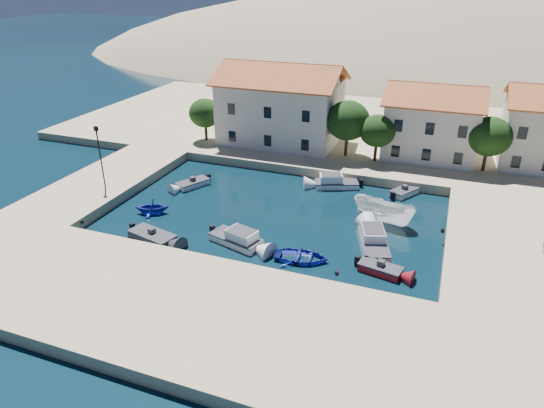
{
  "coord_description": "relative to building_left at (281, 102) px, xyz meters",
  "views": [
    {
      "loc": [
        13.84,
        -27.79,
        20.38
      ],
      "look_at": [
        0.32,
        8.15,
        2.0
      ],
      "focal_mm": 32.0,
      "sensor_mm": 36.0,
      "label": 1
    }
  ],
  "objects": [
    {
      "name": "quay_north",
      "position": [
        8.0,
        10.0,
        -5.44
      ],
      "size": [
        80.0,
        36.0,
        1.0
      ],
      "primitive_type": "cube",
      "color": "tan",
      "rests_on": "ground"
    },
    {
      "name": "quay_south",
      "position": [
        6.0,
        -34.0,
        -5.44
      ],
      "size": [
        52.0,
        12.0,
        1.0
      ],
      "primitive_type": "cube",
      "color": "tan",
      "rests_on": "ground"
    },
    {
      "name": "rowboat_south",
      "position": [
        10.6,
        -24.68,
        -5.94
      ],
      "size": [
        4.75,
        3.73,
        0.89
      ],
      "primitive_type": "imported",
      "rotation": [
        0.0,
        0.0,
        1.73
      ],
      "color": "#1B2899",
      "rests_on": "ground"
    },
    {
      "name": "motorboat_white_west",
      "position": [
        -4.49,
        -14.79,
        -5.64
      ],
      "size": [
        2.94,
        3.82,
        1.25
      ],
      "rotation": [
        0.0,
        0.0,
        -2.03
      ],
      "color": "white",
      "rests_on": "ground"
    },
    {
      "name": "lamppost",
      "position": [
        -11.5,
        -20.0,
        -1.18
      ],
      "size": [
        0.35,
        0.25,
        6.22
      ],
      "color": "black",
      "rests_on": "quay_west"
    },
    {
      "name": "cabin_cruiser_east",
      "position": [
        15.53,
        -20.75,
        -5.46
      ],
      "size": [
        3.58,
        5.56,
        1.6
      ],
      "rotation": [
        0.0,
        0.0,
        1.88
      ],
      "color": "white",
      "rests_on": "ground"
    },
    {
      "name": "motorboat_white_ne",
      "position": [
        16.64,
        -9.15,
        -5.64
      ],
      "size": [
        2.92,
        3.56,
        1.25
      ],
      "rotation": [
        0.0,
        0.0,
        1.05
      ],
      "color": "white",
      "rests_on": "ground"
    },
    {
      "name": "boat_east",
      "position": [
        15.54,
        -15.89,
        -5.94
      ],
      "size": [
        6.33,
        3.99,
        2.29
      ],
      "primitive_type": "imported",
      "rotation": [
        0.0,
        0.0,
        1.25
      ],
      "color": "white",
      "rests_on": "ground"
    },
    {
      "name": "hills",
      "position": [
        26.64,
        95.62,
        -29.34
      ],
      "size": [
        254.0,
        176.0,
        99.0
      ],
      "color": "#9E896B",
      "rests_on": "ground"
    },
    {
      "name": "rowboat_west",
      "position": [
        -4.95,
        -21.72,
        -5.94
      ],
      "size": [
        3.88,
        3.65,
        1.63
      ],
      "primitive_type": "imported",
      "rotation": [
        0.0,
        0.0,
        -1.18
      ],
      "color": "#1B2899",
      "rests_on": "ground"
    },
    {
      "name": "cabin_cruiser_south",
      "position": [
        4.71,
        -24.07,
        -5.46
      ],
      "size": [
        4.91,
        3.11,
        1.6
      ],
      "rotation": [
        0.0,
        0.0,
        -0.28
      ],
      "color": "white",
      "rests_on": "ground"
    },
    {
      "name": "building_mid",
      "position": [
        18.0,
        1.0,
        -0.71
      ],
      "size": [
        10.5,
        8.4,
        8.3
      ],
      "color": "beige",
      "rests_on": "quay_north"
    },
    {
      "name": "ground",
      "position": [
        6.0,
        -28.0,
        -5.94
      ],
      "size": [
        400.0,
        400.0,
        0.0
      ],
      "primitive_type": "plane",
      "color": "black",
      "rests_on": "ground"
    },
    {
      "name": "building_left",
      "position": [
        0.0,
        0.0,
        0.0
      ],
      "size": [
        14.7,
        9.45,
        9.7
      ],
      "color": "beige",
      "rests_on": "quay_north"
    },
    {
      "name": "bollards",
      "position": [
        8.8,
        -24.13,
        -4.79
      ],
      "size": [
        29.36,
        9.56,
        0.3
      ],
      "color": "black",
      "rests_on": "ground"
    },
    {
      "name": "motorboat_red_se",
      "position": [
        16.66,
        -24.25,
        -5.64
      ],
      "size": [
        3.42,
        2.04,
        1.25
      ],
      "rotation": [
        0.0,
        0.0,
        -0.2
      ],
      "color": "maroon",
      "rests_on": "ground"
    },
    {
      "name": "quay_east",
      "position": [
        26.5,
        -18.0,
        -5.44
      ],
      "size": [
        11.0,
        20.0,
        1.0
      ],
      "primitive_type": "cube",
      "color": "tan",
      "rests_on": "ground"
    },
    {
      "name": "quay_west",
      "position": [
        -13.0,
        -18.0,
        -5.44
      ],
      "size": [
        8.0,
        20.0,
        1.0
      ],
      "primitive_type": "cube",
      "color": "tan",
      "rests_on": "ground"
    },
    {
      "name": "motorboat_grey_sw",
      "position": [
        -2.16,
        -25.98,
        -5.64
      ],
      "size": [
        4.48,
        2.77,
        1.25
      ],
      "rotation": [
        0.0,
        0.0,
        -0.24
      ],
      "color": "#37383D",
      "rests_on": "ground"
    },
    {
      "name": "trees",
      "position": [
        10.51,
        -2.54,
        -1.1
      ],
      "size": [
        37.3,
        5.3,
        6.45
      ],
      "color": "#382314",
      "rests_on": "quay_north"
    },
    {
      "name": "cabin_cruiser_north",
      "position": [
        9.71,
        -9.62,
        -5.46
      ],
      "size": [
        4.8,
        3.34,
        1.6
      ],
      "rotation": [
        0.0,
        0.0,
        3.51
      ],
      "color": "white",
      "rests_on": "ground"
    }
  ]
}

